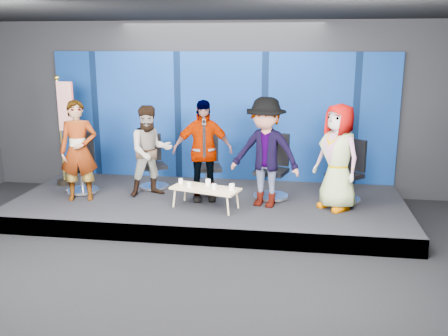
{
  "coord_description": "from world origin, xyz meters",
  "views": [
    {
      "loc": [
        1.58,
        -6.06,
        3.03
      ],
      "look_at": [
        0.3,
        2.4,
        0.91
      ],
      "focal_mm": 40.0,
      "sensor_mm": 36.0,
      "label": 1
    }
  ],
  "objects_px": {
    "mug_a": "(181,181)",
    "mug_d": "(214,187)",
    "chair_a": "(82,173)",
    "mug_c": "(208,182)",
    "panelist_c": "(203,151)",
    "coffee_table": "(205,189)",
    "mug_e": "(232,187)",
    "flag_stand": "(65,128)",
    "panelist_d": "(265,153)",
    "chair_b": "(153,171)",
    "panelist_a": "(79,151)",
    "chair_e": "(346,181)",
    "panelist_b": "(150,151)",
    "panelist_e": "(338,157)",
    "chair_c": "(207,173)",
    "mug_b": "(189,185)",
    "chair_d": "(272,177)"
  },
  "relations": [
    {
      "from": "mug_a",
      "to": "mug_d",
      "type": "xyz_separation_m",
      "value": [
        0.64,
        -0.26,
        0.0
      ]
    },
    {
      "from": "chair_d",
      "to": "mug_d",
      "type": "bearing_deg",
      "value": -122.14
    },
    {
      "from": "panelist_b",
      "to": "flag_stand",
      "type": "distance_m",
      "value": 1.92
    },
    {
      "from": "panelist_d",
      "to": "panelist_e",
      "type": "xyz_separation_m",
      "value": [
        1.21,
        0.03,
        -0.04
      ]
    },
    {
      "from": "mug_a",
      "to": "mug_e",
      "type": "distance_m",
      "value": 0.98
    },
    {
      "from": "mug_e",
      "to": "panelist_c",
      "type": "bearing_deg",
      "value": 138.52
    },
    {
      "from": "panelist_d",
      "to": "mug_d",
      "type": "distance_m",
      "value": 1.05
    },
    {
      "from": "chair_a",
      "to": "chair_e",
      "type": "xyz_separation_m",
      "value": [
        4.91,
        0.15,
        0.0
      ]
    },
    {
      "from": "panelist_d",
      "to": "coffee_table",
      "type": "xyz_separation_m",
      "value": [
        -0.99,
        -0.27,
        -0.62
      ]
    },
    {
      "from": "chair_a",
      "to": "mug_a",
      "type": "bearing_deg",
      "value": -27.79
    },
    {
      "from": "chair_d",
      "to": "mug_a",
      "type": "xyz_separation_m",
      "value": [
        -1.57,
        -0.58,
        0.02
      ]
    },
    {
      "from": "panelist_b",
      "to": "mug_e",
      "type": "bearing_deg",
      "value": -52.29
    },
    {
      "from": "mug_a",
      "to": "mug_d",
      "type": "height_order",
      "value": "mug_d"
    },
    {
      "from": "mug_b",
      "to": "mug_e",
      "type": "relative_size",
      "value": 0.83
    },
    {
      "from": "panelist_a",
      "to": "mug_a",
      "type": "height_order",
      "value": "panelist_a"
    },
    {
      "from": "panelist_a",
      "to": "flag_stand",
      "type": "distance_m",
      "value": 1.12
    },
    {
      "from": "panelist_a",
      "to": "mug_b",
      "type": "bearing_deg",
      "value": -20.04
    },
    {
      "from": "chair_c",
      "to": "chair_d",
      "type": "bearing_deg",
      "value": -24.02
    },
    {
      "from": "mug_e",
      "to": "chair_d",
      "type": "bearing_deg",
      "value": 53.4
    },
    {
      "from": "chair_b",
      "to": "flag_stand",
      "type": "distance_m",
      "value": 1.91
    },
    {
      "from": "mug_b",
      "to": "panelist_c",
      "type": "bearing_deg",
      "value": 71.5
    },
    {
      "from": "panelist_a",
      "to": "coffee_table",
      "type": "bearing_deg",
      "value": -19.48
    },
    {
      "from": "panelist_c",
      "to": "mug_a",
      "type": "relative_size",
      "value": 20.61
    },
    {
      "from": "flag_stand",
      "to": "mug_e",
      "type": "bearing_deg",
      "value": -4.47
    },
    {
      "from": "chair_b",
      "to": "panelist_b",
      "type": "xyz_separation_m",
      "value": [
        0.11,
        -0.49,
        0.5
      ]
    },
    {
      "from": "chair_b",
      "to": "mug_c",
      "type": "bearing_deg",
      "value": -66.11
    },
    {
      "from": "panelist_c",
      "to": "coffee_table",
      "type": "bearing_deg",
      "value": -89.22
    },
    {
      "from": "chair_e",
      "to": "mug_d",
      "type": "xyz_separation_m",
      "value": [
        -2.25,
        -0.83,
        0.04
      ]
    },
    {
      "from": "chair_b",
      "to": "panelist_a",
      "type": "bearing_deg",
      "value": -168.25
    },
    {
      "from": "chair_b",
      "to": "chair_e",
      "type": "relative_size",
      "value": 0.93
    },
    {
      "from": "panelist_c",
      "to": "panelist_b",
      "type": "bearing_deg",
      "value": 156.57
    },
    {
      "from": "chair_a",
      "to": "chair_c",
      "type": "distance_m",
      "value": 2.38
    },
    {
      "from": "panelist_b",
      "to": "chair_e",
      "type": "bearing_deg",
      "value": -26.91
    },
    {
      "from": "coffee_table",
      "to": "flag_stand",
      "type": "bearing_deg",
      "value": 161.28
    },
    {
      "from": "panelist_c",
      "to": "flag_stand",
      "type": "height_order",
      "value": "flag_stand"
    },
    {
      "from": "mug_a",
      "to": "mug_d",
      "type": "distance_m",
      "value": 0.69
    },
    {
      "from": "chair_e",
      "to": "mug_e",
      "type": "distance_m",
      "value": 2.12
    },
    {
      "from": "chair_a",
      "to": "mug_c",
      "type": "relative_size",
      "value": 10.32
    },
    {
      "from": "panelist_c",
      "to": "flag_stand",
      "type": "bearing_deg",
      "value": 153.43
    },
    {
      "from": "chair_e",
      "to": "mug_e",
      "type": "bearing_deg",
      "value": -111.05
    },
    {
      "from": "chair_a",
      "to": "chair_e",
      "type": "bearing_deg",
      "value": -14.34
    },
    {
      "from": "panelist_d",
      "to": "coffee_table",
      "type": "bearing_deg",
      "value": -148.96
    },
    {
      "from": "mug_a",
      "to": "panelist_a",
      "type": "bearing_deg",
      "value": -178.32
    },
    {
      "from": "panelist_c",
      "to": "mug_e",
      "type": "height_order",
      "value": "panelist_c"
    },
    {
      "from": "mug_d",
      "to": "mug_b",
      "type": "bearing_deg",
      "value": 171.25
    },
    {
      "from": "chair_a",
      "to": "chair_b",
      "type": "distance_m",
      "value": 1.34
    },
    {
      "from": "mug_e",
      "to": "coffee_table",
      "type": "bearing_deg",
      "value": 170.74
    },
    {
      "from": "chair_b",
      "to": "panelist_d",
      "type": "relative_size",
      "value": 0.55
    },
    {
      "from": "chair_e",
      "to": "mug_a",
      "type": "distance_m",
      "value": 2.95
    },
    {
      "from": "chair_b",
      "to": "flag_stand",
      "type": "height_order",
      "value": "flag_stand"
    }
  ]
}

